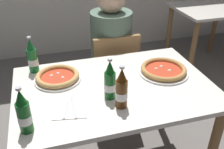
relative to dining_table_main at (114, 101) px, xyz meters
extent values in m
cube|color=silver|center=(0.00, 0.00, 0.10)|extent=(1.20, 0.80, 0.03)
cylinder|color=olive|center=(-0.54, 0.34, -0.28)|extent=(0.06, 0.06, 0.72)
cylinder|color=olive|center=(0.54, 0.34, -0.28)|extent=(0.06, 0.06, 0.72)
cube|color=olive|center=(0.17, 0.68, -0.21)|extent=(0.40, 0.40, 0.04)
cube|color=olive|center=(0.17, 0.50, 0.01)|extent=(0.38, 0.04, 0.40)
cylinder|color=olive|center=(0.34, 0.85, -0.43)|extent=(0.04, 0.04, 0.41)
cylinder|color=olive|center=(0.00, 0.85, -0.43)|extent=(0.04, 0.04, 0.41)
cylinder|color=olive|center=(0.34, 0.51, -0.43)|extent=(0.04, 0.04, 0.41)
cylinder|color=olive|center=(0.00, 0.51, -0.43)|extent=(0.04, 0.04, 0.41)
cube|color=#2D3342|center=(0.17, 0.66, -0.41)|extent=(0.32, 0.28, 0.45)
cylinder|color=slate|center=(0.17, 0.66, 0.09)|extent=(0.34, 0.34, 0.55)
cube|color=silver|center=(1.56, 1.29, 0.10)|extent=(0.80, 0.70, 0.03)
cylinder|color=olive|center=(1.22, 1.00, -0.28)|extent=(0.06, 0.06, 0.72)
cylinder|color=olive|center=(1.22, 1.58, -0.28)|extent=(0.06, 0.06, 0.72)
cylinder|color=olive|center=(1.90, 1.58, -0.28)|extent=(0.06, 0.06, 0.72)
cylinder|color=white|center=(0.36, 0.06, 0.12)|extent=(0.33, 0.33, 0.01)
cylinder|color=#BC381E|center=(0.36, 0.06, 0.13)|extent=(0.24, 0.24, 0.01)
torus|color=#B78447|center=(0.36, 0.06, 0.14)|extent=(0.30, 0.30, 0.03)
sphere|color=silver|center=(0.32, 0.09, 0.13)|extent=(0.02, 0.02, 0.02)
sphere|color=silver|center=(0.39, 0.04, 0.13)|extent=(0.02, 0.02, 0.02)
sphere|color=silver|center=(0.36, 0.11, 0.13)|extent=(0.02, 0.02, 0.02)
cylinder|color=white|center=(-0.32, 0.16, 0.12)|extent=(0.29, 0.29, 0.01)
cylinder|color=#BC381E|center=(-0.32, 0.16, 0.13)|extent=(0.21, 0.21, 0.01)
torus|color=tan|center=(-0.32, 0.16, 0.14)|extent=(0.27, 0.27, 0.03)
sphere|color=silver|center=(-0.36, 0.19, 0.13)|extent=(0.02, 0.02, 0.02)
sphere|color=silver|center=(-0.29, 0.15, 0.13)|extent=(0.02, 0.02, 0.02)
sphere|color=silver|center=(-0.32, 0.21, 0.13)|extent=(0.02, 0.02, 0.02)
cylinder|color=#14591E|center=(-0.06, -0.11, 0.19)|extent=(0.06, 0.06, 0.16)
cone|color=#14591E|center=(-0.06, -0.11, 0.31)|extent=(0.05, 0.05, 0.07)
cylinder|color=#B7B7BC|center=(-0.06, -0.11, 0.36)|extent=(0.03, 0.03, 0.01)
cylinder|color=white|center=(-0.06, -0.11, 0.19)|extent=(0.07, 0.07, 0.04)
cylinder|color=#196B2D|center=(-0.46, 0.32, 0.19)|extent=(0.06, 0.06, 0.16)
cone|color=#196B2D|center=(-0.46, 0.32, 0.31)|extent=(0.05, 0.05, 0.07)
cylinder|color=#B7B7BC|center=(-0.46, 0.32, 0.36)|extent=(0.03, 0.03, 0.01)
cylinder|color=white|center=(-0.46, 0.32, 0.19)|extent=(0.07, 0.07, 0.04)
cylinder|color=#14591E|center=(-0.51, -0.26, 0.19)|extent=(0.06, 0.06, 0.16)
cone|color=#14591E|center=(-0.51, -0.26, 0.31)|extent=(0.05, 0.05, 0.07)
cylinder|color=#B7B7BC|center=(-0.51, -0.26, 0.36)|extent=(0.03, 0.03, 0.01)
cylinder|color=white|center=(-0.51, -0.26, 0.19)|extent=(0.07, 0.07, 0.04)
cylinder|color=#512D0F|center=(-0.02, -0.20, 0.19)|extent=(0.06, 0.06, 0.16)
cone|color=#512D0F|center=(-0.02, -0.20, 0.31)|extent=(0.05, 0.05, 0.07)
cylinder|color=#B7B7BC|center=(-0.02, -0.20, 0.36)|extent=(0.03, 0.03, 0.01)
cylinder|color=white|center=(-0.02, -0.20, 0.19)|extent=(0.07, 0.07, 0.04)
cube|color=white|center=(-0.29, -0.15, 0.12)|extent=(0.21, 0.21, 0.00)
cube|color=silver|center=(-0.27, -0.15, 0.12)|extent=(0.02, 0.19, 0.00)
cube|color=silver|center=(-0.31, -0.15, 0.12)|extent=(0.06, 0.17, 0.00)
camera|label=1|loc=(-0.38, -1.26, 0.97)|focal=41.18mm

